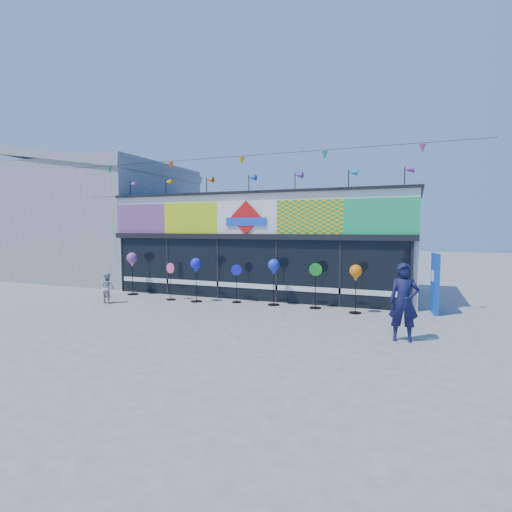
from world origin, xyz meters
The scene contains 13 objects.
ground centered at (0.00, 0.00, 0.00)m, with size 80.00×80.00×0.00m, color slate.
kite_shop centered at (0.00, 5.94, 2.05)m, with size 16.00×5.70×5.31m.
neighbour_building centered at (-10.00, 7.00, 3.20)m, with size 8.18×7.20×6.87m.
blue_sign centered at (6.49, 3.49, 0.96)m, with size 0.23×0.97×1.91m.
spinner_0 centered at (-4.80, 2.81, 1.38)m, with size 0.44×0.44×1.72m.
spinner_1 centered at (-2.67, 2.37, 0.74)m, with size 0.39×0.36×1.41m.
spinner_2 centered at (-1.58, 2.39, 1.30)m, with size 0.41×0.41×1.62m.
spinner_3 centered at (-0.14, 2.81, 0.74)m, with size 0.38×0.35×1.39m.
spinner_4 centered at (1.29, 2.82, 1.31)m, with size 0.41×0.41×1.64m.
spinner_5 centered at (2.78, 2.82, 0.81)m, with size 0.43×0.39×1.54m.
spinner_6 centered at (4.15, 2.52, 1.25)m, with size 0.39×0.39×1.56m.
adult_man centered at (5.65, -0.23, 0.94)m, with size 0.69×0.45×1.88m, color #121439.
child centered at (-4.45, 0.99, 0.56)m, with size 0.54×0.31×1.12m, color #BBBBBB.
Camera 1 is at (5.86, -10.32, 2.71)m, focal length 28.00 mm.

